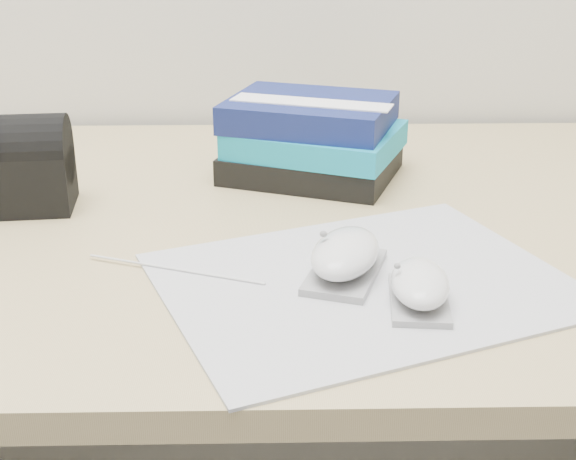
{
  "coord_description": "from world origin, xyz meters",
  "views": [
    {
      "loc": [
        -0.11,
        0.68,
        1.08
      ],
      "look_at": [
        -0.1,
        1.43,
        0.77
      ],
      "focal_mm": 50.0,
      "sensor_mm": 36.0,
      "label": 1
    }
  ],
  "objects_px": {
    "mouse_rear": "(345,256)",
    "pouch": "(17,164)",
    "book_stack": "(312,139)",
    "mouse_front": "(420,286)",
    "desk": "(353,352)"
  },
  "relations": [
    {
      "from": "mouse_rear",
      "to": "mouse_front",
      "type": "relative_size",
      "value": 1.26
    },
    {
      "from": "desk",
      "to": "mouse_front",
      "type": "xyz_separation_m",
      "value": [
        0.02,
        -0.3,
        0.26
      ]
    },
    {
      "from": "mouse_rear",
      "to": "pouch",
      "type": "xyz_separation_m",
      "value": [
        -0.38,
        0.2,
        0.03
      ]
    },
    {
      "from": "mouse_front",
      "to": "pouch",
      "type": "distance_m",
      "value": 0.52
    },
    {
      "from": "mouse_rear",
      "to": "mouse_front",
      "type": "height_order",
      "value": "mouse_rear"
    },
    {
      "from": "mouse_rear",
      "to": "book_stack",
      "type": "xyz_separation_m",
      "value": [
        -0.02,
        0.32,
        0.03
      ]
    },
    {
      "from": "book_stack",
      "to": "desk",
      "type": "bearing_deg",
      "value": -52.97
    },
    {
      "from": "desk",
      "to": "book_stack",
      "type": "distance_m",
      "value": 0.3
    },
    {
      "from": "mouse_front",
      "to": "pouch",
      "type": "relative_size",
      "value": 0.76
    },
    {
      "from": "mouse_rear",
      "to": "mouse_front",
      "type": "xyz_separation_m",
      "value": [
        0.06,
        -0.06,
        -0.0
      ]
    },
    {
      "from": "desk",
      "to": "book_stack",
      "type": "height_order",
      "value": "book_stack"
    },
    {
      "from": "mouse_front",
      "to": "book_stack",
      "type": "relative_size",
      "value": 0.39
    },
    {
      "from": "pouch",
      "to": "book_stack",
      "type": "bearing_deg",
      "value": 17.61
    },
    {
      "from": "mouse_rear",
      "to": "pouch",
      "type": "bearing_deg",
      "value": 151.76
    },
    {
      "from": "desk",
      "to": "pouch",
      "type": "relative_size",
      "value": 11.96
    }
  ]
}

